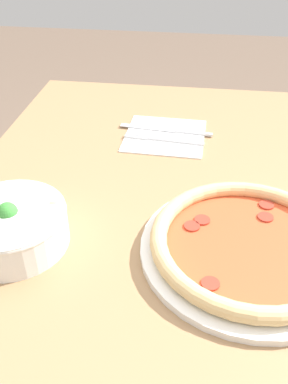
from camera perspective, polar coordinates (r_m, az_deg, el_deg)
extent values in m
cube|color=#99724C|center=(0.77, 3.35, -3.05)|extent=(1.13, 0.80, 0.03)
cylinder|color=olive|center=(1.43, 18.00, -3.89)|extent=(0.06, 0.06, 0.75)
cylinder|color=olive|center=(1.44, -8.64, -1.78)|extent=(0.06, 0.06, 0.75)
cylinder|color=white|center=(0.68, 13.62, -7.62)|extent=(0.33, 0.33, 0.01)
torus|color=#DBB77A|center=(0.67, 13.84, -6.44)|extent=(0.30, 0.30, 0.03)
cylinder|color=#D14C28|center=(0.68, 13.72, -7.07)|extent=(0.27, 0.27, 0.01)
cylinder|color=#A83323|center=(0.71, 7.77, -3.71)|extent=(0.03, 0.03, 0.00)
cylinder|color=#A83323|center=(0.73, 15.89, -3.24)|extent=(0.03, 0.03, 0.00)
cylinder|color=#A83323|center=(0.61, 8.84, -11.97)|extent=(0.03, 0.03, 0.00)
cylinder|color=#A83323|center=(0.69, 6.41, -4.54)|extent=(0.03, 0.03, 0.00)
cylinder|color=#A83323|center=(0.76, 16.02, -1.66)|extent=(0.03, 0.03, 0.00)
cylinder|color=white|center=(0.70, -17.30, -4.54)|extent=(0.18, 0.18, 0.06)
torus|color=white|center=(0.68, -17.68, -2.89)|extent=(0.18, 0.18, 0.01)
ellipsoid|color=tan|center=(0.67, -13.53, -3.68)|extent=(0.04, 0.03, 0.02)
ellipsoid|color=tan|center=(0.69, -11.96, -1.90)|extent=(0.03, 0.04, 0.02)
ellipsoid|color=tan|center=(0.65, -14.89, -5.45)|extent=(0.04, 0.04, 0.02)
ellipsoid|color=#998466|center=(0.71, -16.02, -2.52)|extent=(0.04, 0.04, 0.02)
sphere|color=#388433|center=(0.68, -17.75, -2.60)|extent=(0.03, 0.03, 0.03)
cube|color=white|center=(0.98, 2.81, 7.52)|extent=(0.18, 0.18, 0.00)
cube|color=silver|center=(0.95, 4.26, 6.79)|extent=(0.02, 0.13, 0.00)
cube|color=silver|center=(0.98, -0.91, 7.58)|extent=(0.01, 0.05, 0.00)
cube|color=silver|center=(0.97, -0.97, 7.46)|extent=(0.01, 0.05, 0.00)
cube|color=silver|center=(0.97, -1.04, 7.35)|extent=(0.01, 0.05, 0.00)
cube|color=silver|center=(0.96, -1.10, 7.23)|extent=(0.01, 0.05, 0.00)
cube|color=silver|center=(0.99, 6.64, 7.84)|extent=(0.02, 0.09, 0.01)
cube|color=silver|center=(1.01, 0.51, 8.56)|extent=(0.03, 0.13, 0.00)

